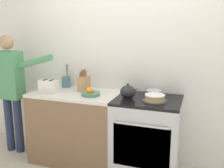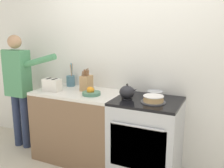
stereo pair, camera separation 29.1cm
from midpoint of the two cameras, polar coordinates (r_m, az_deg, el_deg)
wall_back at (r=3.17m, az=8.02°, el=5.19°), size 8.00×0.04×2.60m
counter_cabinet at (r=3.34m, az=-5.11°, el=-9.36°), size 1.10×0.65×0.92m
stove_range at (r=3.01m, az=10.63°, el=-12.05°), size 0.75×0.68×0.92m
layer_cake at (r=2.76m, az=12.44°, el=-3.47°), size 0.27×0.27×0.08m
tea_kettle at (r=2.85m, az=6.42°, el=-1.92°), size 0.22×0.18×0.18m
mixing_bowl at (r=3.01m, az=12.57°, el=-2.18°), size 0.19×0.19×0.07m
knife_block at (r=3.22m, az=-3.30°, el=0.26°), size 0.11×0.17×0.29m
utensil_crock at (r=3.48m, az=-7.06°, el=0.78°), size 0.12×0.12×0.32m
fruit_bowl at (r=3.00m, az=-2.04°, el=-1.93°), size 0.22×0.22×0.10m
toaster at (r=3.25m, az=-11.10°, el=-0.23°), size 0.24×0.13×0.16m
person_baker at (r=3.68m, az=-18.54°, el=0.37°), size 0.92×0.20×1.62m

